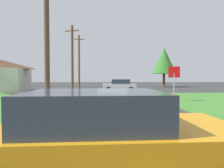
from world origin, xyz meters
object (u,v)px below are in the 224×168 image
at_px(utility_pole_mid, 72,58).
at_px(car_behind_on_main_road, 112,137).
at_px(stop_sign, 174,77).
at_px(utility_pole_far, 79,61).
at_px(utility_pole_near, 47,40).
at_px(oak_tree_left, 164,61).
at_px(car_approaching_junction, 119,86).

bearing_deg(utility_pole_mid, car_behind_on_main_road, -78.99).
bearing_deg(car_behind_on_main_road, stop_sign, 62.94).
relative_size(stop_sign, utility_pole_far, 0.29).
relative_size(car_behind_on_main_road, utility_pole_near, 0.49).
height_order(stop_sign, car_behind_on_main_road, stop_sign).
xyz_separation_m(utility_pole_far, oak_tree_left, (16.01, 2.12, 0.28)).
distance_m(stop_sign, utility_pole_far, 22.57).
distance_m(car_behind_on_main_road, utility_pole_mid, 21.03).
height_order(stop_sign, utility_pole_far, utility_pole_far).
xyz_separation_m(utility_pole_mid, utility_pole_far, (-0.49, 10.48, 0.56)).
xyz_separation_m(stop_sign, utility_pole_mid, (-9.09, 9.75, 2.31)).
bearing_deg(oak_tree_left, utility_pole_mid, -140.94).
bearing_deg(utility_pole_mid, utility_pole_far, 92.65).
height_order(car_behind_on_main_road, oak_tree_left, oak_tree_left).
distance_m(utility_pole_far, oak_tree_left, 16.16).
relative_size(car_approaching_junction, oak_tree_left, 0.56).
height_order(utility_pole_mid, utility_pole_far, utility_pole_far).
height_order(stop_sign, car_approaching_junction, stop_sign).
xyz_separation_m(stop_sign, car_behind_on_main_road, (-5.13, -10.61, -1.10)).
distance_m(stop_sign, oak_tree_left, 23.47).
height_order(utility_pole_mid, oak_tree_left, utility_pole_mid).
xyz_separation_m(stop_sign, utility_pole_far, (-9.58, 20.23, 2.87)).
bearing_deg(oak_tree_left, utility_pole_far, -172.45).
xyz_separation_m(car_approaching_junction, utility_pole_far, (-6.41, 9.44, 3.98)).
bearing_deg(car_behind_on_main_road, oak_tree_left, 69.40).
height_order(stop_sign, oak_tree_left, oak_tree_left).
bearing_deg(utility_pole_mid, car_approaching_junction, 10.00).
distance_m(utility_pole_near, utility_pole_far, 20.97).
xyz_separation_m(car_behind_on_main_road, utility_pole_mid, (-3.96, 20.36, 3.42)).
distance_m(car_behind_on_main_road, utility_pole_far, 31.42).
height_order(car_behind_on_main_road, utility_pole_near, utility_pole_near).
bearing_deg(utility_pole_far, utility_pole_near, -88.74).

